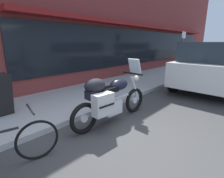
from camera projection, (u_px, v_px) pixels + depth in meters
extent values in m
plane|color=#3B3B3B|center=(125.00, 142.00, 3.18)|extent=(80.00, 80.00, 0.00)
cube|color=brown|center=(148.00, 12.00, 10.27)|extent=(22.81, 0.35, 7.06)
cube|color=black|center=(149.00, 47.00, 10.65)|extent=(15.96, 0.06, 1.80)
cube|color=maroon|center=(153.00, 27.00, 10.22)|extent=(15.96, 0.60, 0.16)
cube|color=#A9A9A9|center=(177.00, 70.00, 11.35)|extent=(30.00, 2.61, 0.12)
torus|color=black|center=(134.00, 100.00, 4.51)|extent=(0.65, 0.13, 0.65)
cylinder|color=silver|center=(134.00, 100.00, 4.51)|extent=(0.16, 0.07, 0.16)
torus|color=black|center=(84.00, 118.00, 3.43)|extent=(0.65, 0.13, 0.65)
cylinder|color=silver|center=(84.00, 118.00, 3.43)|extent=(0.16, 0.07, 0.16)
cube|color=silver|center=(111.00, 107.00, 3.92)|extent=(0.46, 0.33, 0.32)
cylinder|color=silver|center=(113.00, 99.00, 3.91)|extent=(1.04, 0.12, 0.06)
ellipsoid|color=black|center=(119.00, 85.00, 3.97)|extent=(0.54, 0.31, 0.26)
cube|color=black|center=(105.00, 91.00, 3.70)|extent=(0.61, 0.28, 0.11)
cube|color=black|center=(93.00, 95.00, 3.48)|extent=(0.29, 0.24, 0.18)
cylinder|color=silver|center=(135.00, 88.00, 4.43)|extent=(0.35, 0.09, 0.67)
cylinder|color=black|center=(132.00, 73.00, 4.24)|extent=(0.07, 0.62, 0.04)
cube|color=silver|center=(135.00, 66.00, 4.25)|extent=(0.17, 0.33, 0.35)
sphere|color=#EAEACC|center=(136.00, 78.00, 4.39)|extent=(0.14, 0.14, 0.14)
cube|color=#BABABA|center=(103.00, 104.00, 3.39)|extent=(0.45, 0.23, 0.44)
cube|color=black|center=(107.00, 106.00, 3.32)|extent=(0.37, 0.04, 0.03)
ellipsoid|color=black|center=(95.00, 85.00, 3.47)|extent=(0.50, 0.35, 0.28)
torus|color=black|center=(38.00, 140.00, 2.67)|extent=(0.64, 0.17, 0.64)
cylinder|color=black|center=(30.00, 109.00, 2.50)|extent=(0.13, 0.48, 0.03)
cube|color=silver|center=(216.00, 70.00, 6.73)|extent=(4.56, 2.04, 0.82)
cube|color=#232D38|center=(217.00, 51.00, 6.35)|extent=(3.11, 1.78, 0.65)
cylinder|color=black|center=(200.00, 73.00, 8.53)|extent=(0.66, 0.23, 0.66)
cylinder|color=black|center=(174.00, 83.00, 6.43)|extent=(0.66, 0.23, 0.66)
cylinder|color=#59595B|center=(182.00, 53.00, 9.01)|extent=(0.07, 0.07, 2.23)
cube|color=silver|center=(184.00, 35.00, 8.76)|extent=(0.44, 0.02, 0.32)
cylinder|color=black|center=(222.00, 63.00, 13.06)|extent=(0.67, 0.24, 0.66)
cylinder|color=black|center=(214.00, 67.00, 10.71)|extent=(0.67, 0.24, 0.66)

